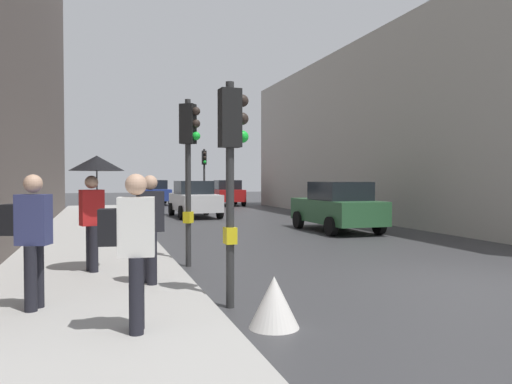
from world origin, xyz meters
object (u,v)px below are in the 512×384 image
at_px(car_red_sedan, 227,193).
at_px(traffic_light_near_right, 189,151).
at_px(pedestrian_with_grey_backpack, 30,233).
at_px(warning_sign_triangle, 274,302).
at_px(traffic_light_far_median, 204,168).
at_px(traffic_light_near_left, 232,152).
at_px(car_white_compact, 194,199).
at_px(pedestrian_with_black_backpack, 132,243).
at_px(car_green_estate, 337,207).
at_px(pedestrian_with_umbrella, 95,180).
at_px(car_blue_van, 155,192).
at_px(pedestrian_in_dark_coat, 150,224).

bearing_deg(car_red_sedan, traffic_light_near_right, -106.20).
distance_m(traffic_light_near_right, pedestrian_with_grey_backpack, 4.51).
distance_m(car_red_sedan, warning_sign_triangle, 28.28).
xyz_separation_m(traffic_light_far_median, warning_sign_triangle, (-3.93, -23.34, -2.19)).
distance_m(traffic_light_near_left, car_white_compact, 17.15).
relative_size(traffic_light_near_left, pedestrian_with_black_backpack, 1.84).
height_order(car_green_estate, pedestrian_with_grey_backpack, pedestrian_with_grey_backpack).
bearing_deg(pedestrian_with_umbrella, car_blue_van, 81.67).
height_order(traffic_light_near_left, traffic_light_near_right, traffic_light_near_right).
height_order(traffic_light_far_median, car_blue_van, traffic_light_far_median).
bearing_deg(traffic_light_near_right, car_red_sedan, 73.80).
distance_m(car_white_compact, pedestrian_with_grey_backpack, 17.59).
xyz_separation_m(car_green_estate, car_white_compact, (-3.64, 8.02, 0.00)).
bearing_deg(pedestrian_with_black_backpack, pedestrian_in_dark_coat, 80.07).
relative_size(traffic_light_near_right, pedestrian_with_black_backpack, 2.01).
relative_size(traffic_light_near_right, car_blue_van, 0.84).
bearing_deg(traffic_light_near_left, pedestrian_with_grey_backpack, 177.48).
distance_m(car_white_compact, warning_sign_triangle, 18.15).
xyz_separation_m(traffic_light_near_left, car_green_estate, (6.23, 8.88, -1.37)).
distance_m(car_green_estate, car_white_compact, 8.81).
bearing_deg(pedestrian_in_dark_coat, car_white_compact, 76.94).
distance_m(car_red_sedan, car_blue_van, 5.40).
relative_size(traffic_light_far_median, pedestrian_in_dark_coat, 2.06).
height_order(car_white_compact, warning_sign_triangle, car_white_compact).
bearing_deg(car_blue_van, traffic_light_far_median, -72.22).
relative_size(pedestrian_with_black_backpack, pedestrian_in_dark_coat, 1.00).
bearing_deg(car_blue_van, traffic_light_near_left, -93.88).
distance_m(car_green_estate, pedestrian_in_dark_coat, 10.53).
distance_m(traffic_light_far_median, warning_sign_triangle, 23.77).
distance_m(traffic_light_far_median, pedestrian_with_umbrella, 20.49).
bearing_deg(pedestrian_with_black_backpack, car_green_estate, 52.74).
relative_size(traffic_light_near_left, car_blue_van, 0.77).
bearing_deg(pedestrian_with_umbrella, traffic_light_near_left, -54.80).
bearing_deg(car_white_compact, car_blue_van, 92.86).
relative_size(car_red_sedan, warning_sign_triangle, 6.60).
relative_size(traffic_light_near_left, car_red_sedan, 0.76).
bearing_deg(car_white_compact, traffic_light_near_left, -98.71).
xyz_separation_m(traffic_light_near_left, car_blue_van, (1.98, 29.14, -1.37)).
bearing_deg(pedestrian_with_grey_backpack, pedestrian_in_dark_coat, 34.75).
bearing_deg(traffic_light_near_right, warning_sign_triangle, -86.70).
xyz_separation_m(car_red_sedan, pedestrian_with_grey_backpack, (-9.35, -26.33, 0.29)).
relative_size(car_blue_van, pedestrian_with_umbrella, 1.98).
relative_size(traffic_light_near_left, pedestrian_in_dark_coat, 1.84).
bearing_deg(car_red_sedan, traffic_light_near_left, -104.14).
bearing_deg(car_white_compact, pedestrian_with_black_backpack, -102.63).
height_order(car_red_sedan, pedestrian_with_grey_backpack, pedestrian_with_grey_backpack).
height_order(car_blue_van, pedestrian_with_grey_backpack, pedestrian_with_grey_backpack).
bearing_deg(pedestrian_with_umbrella, car_white_compact, 72.48).
distance_m(pedestrian_with_grey_backpack, warning_sign_triangle, 3.30).
bearing_deg(traffic_light_near_right, pedestrian_with_umbrella, -156.66).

